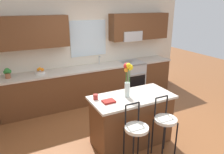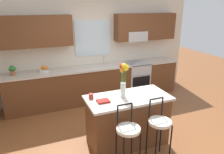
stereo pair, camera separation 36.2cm
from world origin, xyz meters
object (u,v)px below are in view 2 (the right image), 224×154
cookbook (103,101)px  fruit_bowl_oranges (44,70)px  flower_vase (124,77)px  bar_stool_near (128,132)px  potted_plant_small (12,70)px  bar_stool_middle (159,125)px  oven_range (136,78)px  kitchen_island (128,120)px  mug_ceramic (91,96)px

cookbook → fruit_bowl_oranges: size_ratio=0.83×
flower_vase → bar_stool_near: bearing=-107.8°
bar_stool_near → potted_plant_small: size_ratio=4.55×
bar_stool_middle → fruit_bowl_oranges: 3.01m
bar_stool_near → bar_stool_middle: size_ratio=1.00×
oven_range → bar_stool_near: size_ratio=0.88×
kitchen_island → cookbook: 0.67m
fruit_bowl_oranges → oven_range: bearing=-0.7°
bar_stool_near → oven_range: bearing=59.5°
oven_range → bar_stool_near: bearing=-120.5°
flower_vase → fruit_bowl_oranges: flower_vase is taller
fruit_bowl_oranges → bar_stool_middle: bearing=-60.4°
kitchen_island → bar_stool_middle: bar_stool_middle is taller
bar_stool_near → bar_stool_middle: bearing=0.0°
bar_stool_near → fruit_bowl_oranges: (-0.93, 2.60, 0.33)m
mug_ceramic → fruit_bowl_oranges: bearing=107.6°
bar_stool_middle → potted_plant_small: (-2.15, 2.59, 0.41)m
oven_range → flower_vase: bearing=-123.8°
bar_stool_near → fruit_bowl_oranges: fruit_bowl_oranges is taller
bar_stool_near → cookbook: 0.65m
flower_vase → mug_ceramic: (-0.53, 0.14, -0.33)m
bar_stool_middle → flower_vase: (-0.36, 0.60, 0.66)m
bar_stool_near → flower_vase: 0.91m
oven_range → flower_vase: 2.51m
flower_vase → mug_ceramic: flower_vase is taller
flower_vase → potted_plant_small: 2.69m
fruit_bowl_oranges → potted_plant_small: 0.68m
bar_stool_near → bar_stool_middle: 0.55m
mug_ceramic → bar_stool_near: bearing=-65.4°
cookbook → fruit_bowl_oranges: 2.18m
cookbook → bar_stool_near: bearing=-70.4°
potted_plant_small → kitchen_island: bearing=-47.2°
bar_stool_middle → potted_plant_small: 3.39m
bar_stool_middle → fruit_bowl_oranges: bearing=119.6°
flower_vase → mug_ceramic: size_ratio=6.77×
mug_ceramic → potted_plant_small: potted_plant_small is taller
oven_range → cookbook: (-1.70, -2.03, 0.48)m
bar_stool_middle → cookbook: bar_stool_middle is taller
kitchen_island → cookbook: bearing=-176.1°
kitchen_island → bar_stool_near: bar_stool_near is taller
kitchen_island → bar_stool_middle: 0.66m
oven_range → cookbook: bearing=-130.1°
oven_range → bar_stool_middle: bearing=-110.5°
mug_ceramic → potted_plant_small: size_ratio=0.39×
bar_stool_middle → fruit_bowl_oranges: size_ratio=4.34×
bar_stool_middle → cookbook: 0.97m
fruit_bowl_oranges → bar_stool_near: bearing=-70.3°
mug_ceramic → cookbook: 0.25m
oven_range → kitchen_island: (-1.24, -2.00, 0.00)m
flower_vase → mug_ceramic: bearing=165.2°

